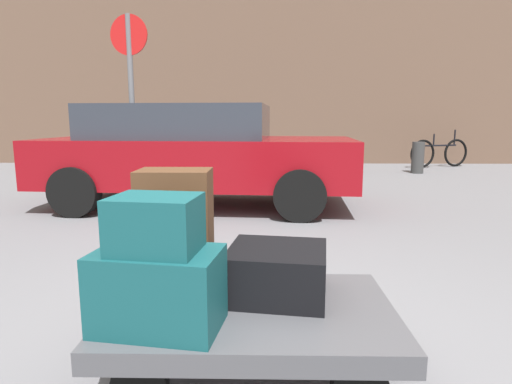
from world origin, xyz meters
The scene contains 11 objects.
ground_plane centered at (0.00, 0.00, 0.00)m, with size 60.00×60.00×0.00m, color slate.
luggage_cart centered at (0.00, 0.00, 0.27)m, with size 1.36×0.87×0.34m.
duffel_bag_teal_front_right centered at (-0.39, -0.22, 0.51)m, with size 0.52×0.33×0.34m, color #144C51.
suitcase_black_stacked_top centered at (0.13, 0.13, 0.46)m, with size 0.48×0.45×0.25m, color black.
suitcase_brown_front_left centered at (-0.40, 0.24, 0.65)m, with size 0.37×0.26×0.63m, color #51331E.
duffel_bag_teal_topmost_pile centered at (-0.39, -0.22, 0.80)m, with size 0.35×0.28×0.23m, color #144C51.
parked_car centered at (-0.93, 4.11, 0.76)m, with size 4.42×2.16×1.42m.
bicycle_leaning centered at (4.59, 9.20, 0.37)m, with size 1.69×0.62×0.96m.
bollard_kerb_near centered at (2.13, 7.93, 0.36)m, with size 0.27×0.27×0.72m, color #383838.
bollard_kerb_mid centered at (3.58, 7.93, 0.36)m, with size 0.27×0.27×0.72m, color #383838.
no_parking_sign centered at (-1.64, 3.64, 1.55)m, with size 0.50×0.11×2.52m.
Camera 1 is at (0.06, -1.93, 1.22)m, focal length 30.02 mm.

